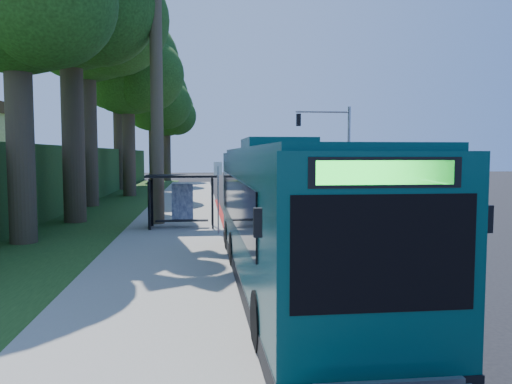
{
  "coord_description": "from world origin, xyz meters",
  "views": [
    {
      "loc": [
        -6.12,
        -26.09,
        3.5
      ],
      "look_at": [
        -3.12,
        1.0,
        1.43
      ],
      "focal_mm": 35.0,
      "sensor_mm": 36.0,
      "label": 1
    }
  ],
  "objects": [
    {
      "name": "teal_bus",
      "position": [
        -3.8,
        -13.17,
        1.94
      ],
      "size": [
        2.94,
        13.36,
        3.98
      ],
      "rotation": [
        0.0,
        0.0,
        0.01
      ],
      "color": "#0A3A3B",
      "rests_on": "ground"
    },
    {
      "name": "tree_3",
      "position": [
        -13.88,
        23.98,
        11.98
      ],
      "size": [
        10.08,
        9.6,
        17.28
      ],
      "color": "#382B1E",
      "rests_on": "ground"
    },
    {
      "name": "tree_1",
      "position": [
        -13.37,
        7.98,
        12.73
      ],
      "size": [
        10.5,
        10.0,
        18.26
      ],
      "color": "#382B1E",
      "rests_on": "ground"
    },
    {
      "name": "tree_4",
      "position": [
        -11.4,
        31.98,
        9.73
      ],
      "size": [
        8.4,
        8.0,
        14.14
      ],
      "color": "#382B1E",
      "rests_on": "ground"
    },
    {
      "name": "traffic_signal_pole",
      "position": [
        3.78,
        10.0,
        4.42
      ],
      "size": [
        4.1,
        0.3,
        7.0
      ],
      "color": "gray",
      "rests_on": "ground"
    },
    {
      "name": "tree_5",
      "position": [
        -10.41,
        39.99,
        8.96
      ],
      "size": [
        7.35,
        7.0,
        12.86
      ],
      "color": "#382B1E",
      "rests_on": "ground"
    },
    {
      "name": "ground",
      "position": [
        0.0,
        0.0,
        0.0
      ],
      "size": [
        140.0,
        140.0,
        0.0
      ],
      "primitive_type": "plane",
      "color": "black",
      "rests_on": "ground"
    },
    {
      "name": "white_bus",
      "position": [
        -2.59,
        4.15,
        1.71
      ],
      "size": [
        3.11,
        11.84,
        3.5
      ],
      "rotation": [
        0.0,
        0.0,
        -0.05
      ],
      "color": "silver",
      "rests_on": "ground"
    },
    {
      "name": "pickup",
      "position": [
        0.38,
        8.0,
        0.68
      ],
      "size": [
        3.19,
        5.27,
        1.37
      ],
      "primitive_type": "imported",
      "rotation": [
        0.0,
        0.0,
        -0.2
      ],
      "color": "white",
      "rests_on": "ground"
    },
    {
      "name": "grass_verge",
      "position": [
        -13.0,
        5.0,
        0.03
      ],
      "size": [
        8.0,
        70.0,
        0.06
      ],
      "primitive_type": "cube",
      "color": "#234719",
      "rests_on": "ground"
    },
    {
      "name": "tree_2",
      "position": [
        -11.89,
        15.98,
        10.48
      ],
      "size": [
        8.82,
        8.4,
        15.12
      ],
      "color": "#382B1E",
      "rests_on": "ground"
    },
    {
      "name": "bus_shelter",
      "position": [
        -7.26,
        -2.86,
        1.81
      ],
      "size": [
        3.2,
        1.51,
        2.55
      ],
      "color": "black",
      "rests_on": "ground"
    },
    {
      "name": "stop_sign_pole",
      "position": [
        -5.4,
        -5.0,
        2.08
      ],
      "size": [
        0.35,
        0.06,
        3.17
      ],
      "color": "gray",
      "rests_on": "ground"
    },
    {
      "name": "sidewalk",
      "position": [
        -7.3,
        0.0,
        0.06
      ],
      "size": [
        4.5,
        70.0,
        0.12
      ],
      "primitive_type": "cube",
      "color": "gray",
      "rests_on": "ground"
    },
    {
      "name": "red_curb",
      "position": [
        -5.0,
        -4.0,
        0.07
      ],
      "size": [
        0.25,
        30.0,
        0.13
      ],
      "primitive_type": "cube",
      "color": "maroon",
      "rests_on": "ground"
    }
  ]
}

